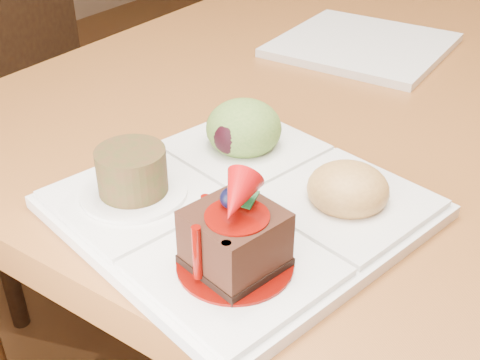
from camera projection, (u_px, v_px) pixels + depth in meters
The scene contains 4 objects.
ground at pixel (434, 324), 1.45m from camera, with size 6.00×6.00×0.00m, color #512C17.
chair_left at pixel (61, 67), 1.28m from camera, with size 0.58×0.58×1.04m.
sampler_plate at pixel (242, 190), 0.54m from camera, with size 0.33×0.33×0.11m.
second_plate at pixel (362, 45), 0.91m from camera, with size 0.24×0.24×0.01m, color white.
Camera 1 is at (0.20, -1.12, 1.07)m, focal length 45.00 mm.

